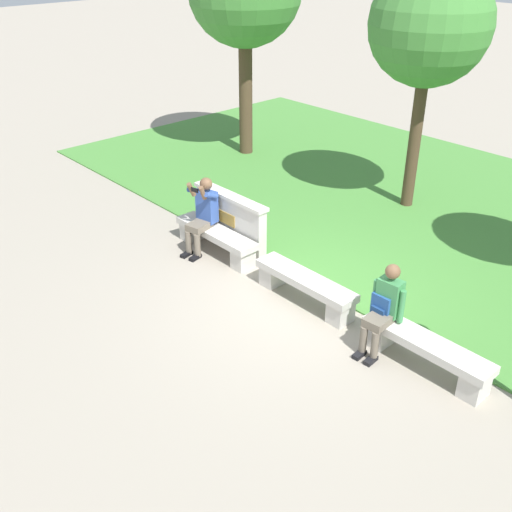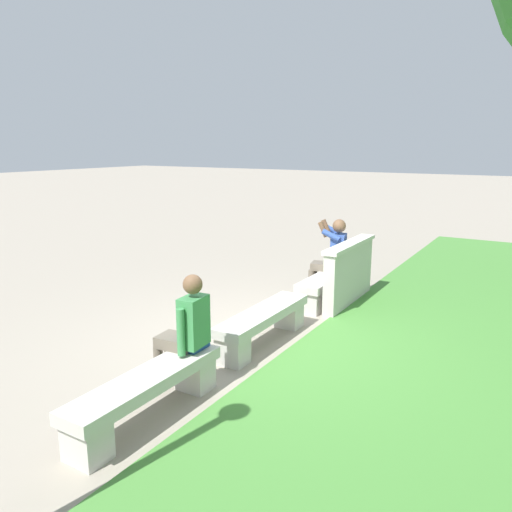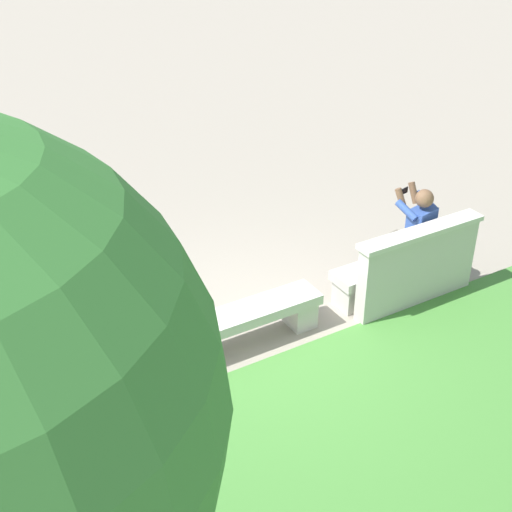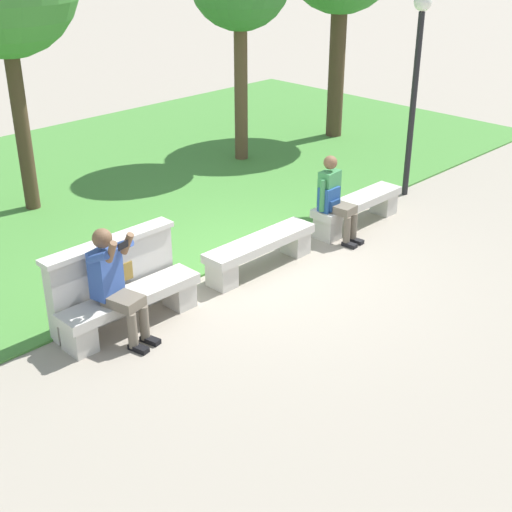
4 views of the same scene
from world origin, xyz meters
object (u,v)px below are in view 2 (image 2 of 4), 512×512
Objects in this scene: person_distant at (185,329)px; backpack at (193,332)px; bench_main at (329,283)px; person_photographer at (331,254)px; bench_near at (263,322)px; bench_mid at (147,390)px.

person_distant reaches higher than backpack.
person_photographer is at bearing -162.92° from bench_main.
person_photographer reaches higher than backpack.
person_distant is (3.61, -0.07, 0.38)m from bench_main.
bench_near is at bearing 179.65° from backpack.
person_photographer reaches higher than bench_mid.
bench_near is 1.41× the size of person_distant.
bench_main and bench_mid have the same top height.
bench_near is 1.00× the size of bench_mid.
bench_mid is at bearing 0.00° from bench_near.
bench_near is (2.13, 0.00, 0.00)m from bench_main.
person_photographer is (-2.38, -0.08, 0.44)m from bench_near.
person_photographer reaches higher than bench_near.
backpack reaches higher than bench_near.
bench_main is 4.27m from bench_mid.
person_distant is at bearing 0.14° from person_photographer.
person_photographer is 3.86m from person_distant.
person_photographer reaches higher than bench_main.
bench_near is 2.13m from bench_mid.
bench_mid is 1.35× the size of person_photographer.
bench_main is at bearing 17.08° from person_photographer.
person_distant reaches higher than bench_main.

